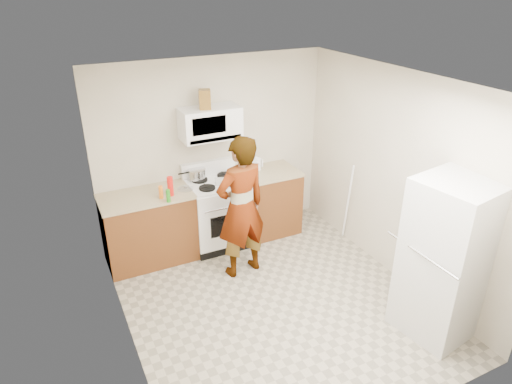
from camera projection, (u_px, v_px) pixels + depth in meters
floor at (275, 301)px, 5.25m from camera, size 3.60×3.60×0.00m
back_wall at (214, 151)px, 6.16m from camera, size 3.20×0.02×2.50m
right_wall at (396, 178)px, 5.34m from camera, size 0.02×3.60×2.50m
cabinet_left at (149, 229)px, 5.85m from camera, size 1.12×0.62×0.90m
counter_left at (145, 196)px, 5.65m from camera, size 1.14×0.64×0.03m
cabinet_right at (268, 202)px, 6.53m from camera, size 0.80×0.62×0.90m
counter_right at (268, 172)px, 6.33m from camera, size 0.82×0.64×0.03m
gas_range at (217, 212)px, 6.20m from camera, size 0.76×0.65×1.13m
microwave at (210, 123)px, 5.78m from camera, size 0.76×0.38×0.40m
person at (241, 208)px, 5.41m from camera, size 0.71×0.52×1.80m
fridge at (446, 259)px, 4.52m from camera, size 0.80×0.80×1.70m
kettle at (256, 164)px, 6.35m from camera, size 0.14×0.14×0.16m
jug at (205, 99)px, 5.58m from camera, size 0.17×0.17×0.24m
saucepan at (197, 174)px, 6.04m from camera, size 0.26×0.26×0.13m
tray at (224, 181)px, 5.97m from camera, size 0.29×0.24×0.05m
bottle_spray at (170, 186)px, 5.59m from camera, size 0.09×0.09×0.25m
bottle_hot_sauce at (161, 192)px, 5.53m from camera, size 0.06×0.06×0.16m
bottle_green_cap at (168, 196)px, 5.44m from camera, size 0.06×0.06×0.16m
pot_lid at (185, 189)px, 5.80m from camera, size 0.23×0.23×0.01m
broom at (348, 202)px, 6.21m from camera, size 0.13×0.25×1.18m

